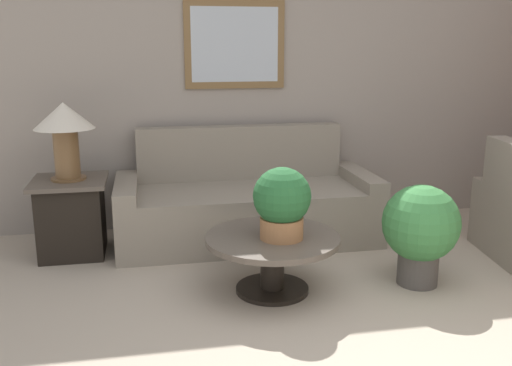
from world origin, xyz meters
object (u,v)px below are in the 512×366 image
object	(u,v)px
couch_main	(246,205)
potted_plant_on_table	(282,202)
coffee_table	(272,251)
table_lamp	(65,126)
potted_plant_floor	(421,228)
side_table	(72,216)

from	to	relation	value
couch_main	potted_plant_on_table	distance (m)	1.24
coffee_table	table_lamp	size ratio (longest dim) A/B	1.51
potted_plant_floor	table_lamp	bearing A→B (deg)	156.30
couch_main	side_table	distance (m)	1.46
coffee_table	potted_plant_floor	bearing A→B (deg)	-4.03
coffee_table	potted_plant_floor	distance (m)	1.06
couch_main	table_lamp	distance (m)	1.64
side_table	potted_plant_on_table	bearing A→B (deg)	-35.89
coffee_table	table_lamp	world-z (taller)	table_lamp
potted_plant_on_table	potted_plant_floor	bearing A→B (deg)	-0.93
table_lamp	potted_plant_on_table	bearing A→B (deg)	-35.89
side_table	potted_plant_on_table	world-z (taller)	potted_plant_on_table
couch_main	table_lamp	bearing A→B (deg)	-175.74
potted_plant_on_table	table_lamp	bearing A→B (deg)	144.11
couch_main	potted_plant_floor	xyz separation A→B (m)	(1.03, -1.20, 0.11)
side_table	table_lamp	bearing A→B (deg)	0.00
couch_main	coffee_table	xyz separation A→B (m)	(-0.02, -1.13, -0.01)
couch_main	coffee_table	bearing A→B (deg)	-90.89
coffee_table	potted_plant_on_table	size ratio (longest dim) A/B	1.90
potted_plant_on_table	potted_plant_floor	xyz separation A→B (m)	(1.00, -0.02, -0.24)
coffee_table	potted_plant_floor	xyz separation A→B (m)	(1.05, -0.07, 0.12)
coffee_table	potted_plant_on_table	xyz separation A→B (m)	(0.05, -0.06, 0.36)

